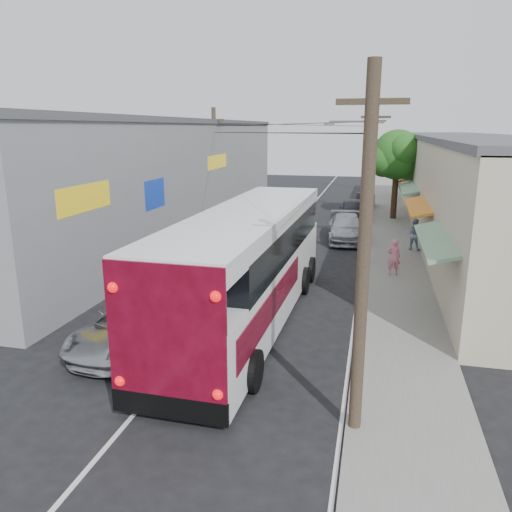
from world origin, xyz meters
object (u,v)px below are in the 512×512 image
Objects in this scene: parked_suv at (346,228)px; parked_car_far at (365,201)px; parked_car_mid at (352,209)px; pedestrian_far at (414,234)px; coach_bus at (250,264)px; jeepney at (134,325)px; pedestrian_near at (394,257)px.

parked_car_far is at bearing 81.11° from parked_suv.
parked_suv is 7.24m from parked_car_mid.
pedestrian_far is at bearing -69.87° from parked_car_mid.
jeepney is (-2.97, -3.12, -1.35)m from coach_bus.
pedestrian_near reaches higher than parked_car_mid.
jeepney is 12.65m from pedestrian_near.
coach_bus reaches higher than parked_car_far.
pedestrian_near is (2.58, -7.32, 0.19)m from parked_suv.
coach_bus reaches higher than pedestrian_near.
parked_suv is at bearing -92.16° from parked_car_mid.
coach_bus is 21.33m from parked_car_mid.
coach_bus is at bearing 46.39° from pedestrian_near.
parked_car_mid is 2.66× the size of pedestrian_far.
jeepney is 24.88m from parked_car_mid.
parked_car_mid is 5.83m from parked_car_far.
jeepney is 2.92× the size of pedestrian_far.
pedestrian_near is (8.15, 9.68, 0.25)m from jeepney.
jeepney is at bearing -97.88° from parked_car_far.
coach_bus is 14.18m from parked_suv.
pedestrian_far is at bearing 64.62° from jeepney.
pedestrian_near reaches higher than parked_suv.
parked_car_mid reaches higher than jeepney.
coach_bus reaches higher than parked_car_mid.
pedestrian_far is at bearing 62.92° from coach_bus.
pedestrian_far is at bearing -74.62° from parked_car_far.
parked_suv reaches higher than jeepney.
coach_bus is at bearing 78.21° from pedestrian_far.
pedestrian_near is at bearing -82.13° from parked_car_mid.
pedestrian_far reaches higher than parked_car_far.
coach_bus is at bearing 53.00° from jeepney.
pedestrian_far is (3.80, -2.03, 0.22)m from parked_suv.
parked_suv is at bearing -11.50° from pedestrian_far.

